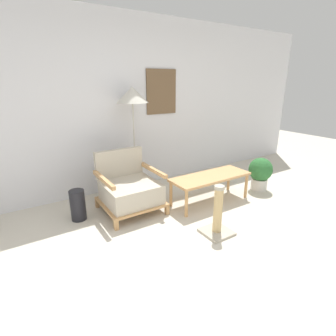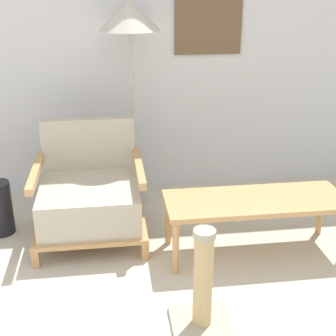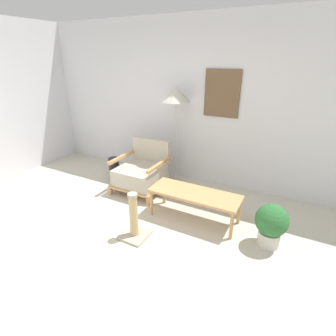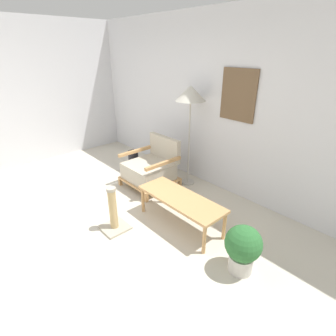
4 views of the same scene
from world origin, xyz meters
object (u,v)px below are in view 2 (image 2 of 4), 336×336
object	(u,v)px
coffee_table	(255,205)
armchair	(90,196)
floor_lamp	(129,21)
scratching_post	(202,294)

from	to	relation	value
coffee_table	armchair	bearing A→B (deg)	160.40
floor_lamp	coffee_table	world-z (taller)	floor_lamp
floor_lamp	scratching_post	distance (m)	2.08
floor_lamp	scratching_post	bearing A→B (deg)	-81.06
floor_lamp	scratching_post	xyz separation A→B (m)	(0.26, -1.63, -1.27)
armchair	scratching_post	xyz separation A→B (m)	(0.61, -1.10, -0.10)
armchair	coffee_table	world-z (taller)	armchair
floor_lamp	coffee_table	distance (m)	1.64
floor_lamp	coffee_table	xyz separation A→B (m)	(0.76, -0.93, -1.11)
armchair	scratching_post	world-z (taller)	armchair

